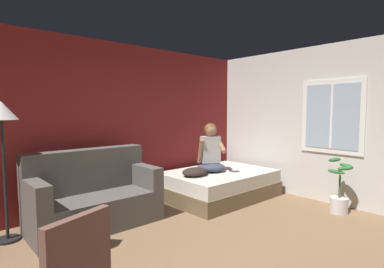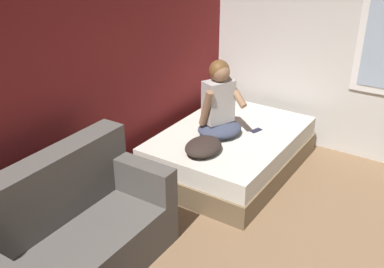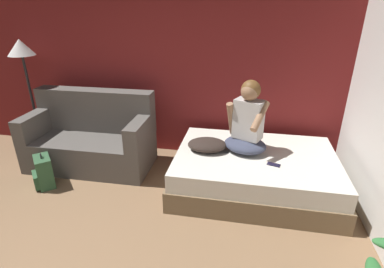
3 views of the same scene
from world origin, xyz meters
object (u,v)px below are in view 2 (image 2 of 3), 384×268
Objects in this scene: throw_pillow at (203,146)px; cell_phone at (256,130)px; person_seated at (219,106)px; bed at (230,151)px; couch at (70,236)px.

cell_phone is (0.79, -0.23, -0.07)m from throw_pillow.
throw_pillow is at bearing -169.65° from person_seated.
bed is 13.62× the size of cell_phone.
person_seated is 0.58m from cell_phone.
person_seated reaches higher than couch.
person_seated is at bearing 10.35° from throw_pillow.
cell_phone is (0.19, -0.23, 0.25)m from bed.
couch reaches higher than cell_phone.
couch is 1.70m from throw_pillow.
bed is 2.29m from couch.
throw_pillow is at bearing -7.61° from couch.
bed is 2.24× the size of person_seated.
bed is 0.62m from person_seated.
person_seated is at bearing -3.72° from couch.
bed is 0.39m from cell_phone.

